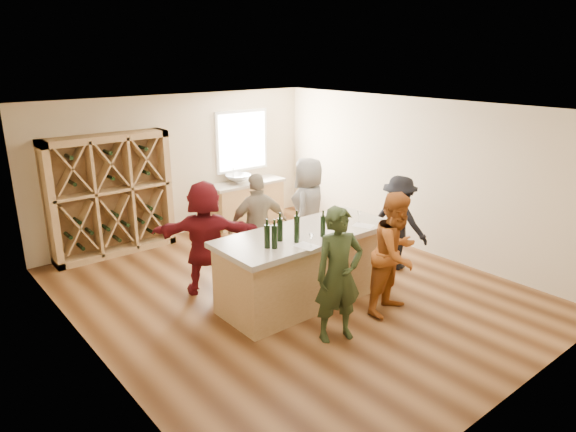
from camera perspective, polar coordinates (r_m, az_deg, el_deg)
floor at (r=8.14m, az=0.35°, el=-8.54°), size 6.00×7.00×0.10m
ceiling at (r=7.34m, az=0.40°, el=12.22°), size 6.00×7.00×0.10m
wall_back at (r=10.51m, az=-12.15°, el=5.49°), size 6.00×0.10×2.80m
wall_front at (r=5.54m, az=24.73°, el=-6.86°), size 6.00×0.10×2.80m
wall_left at (r=6.23m, az=-21.81°, el=-3.83°), size 0.10×7.00×2.80m
wall_right at (r=9.79m, az=14.29°, el=4.45°), size 0.10×7.00×2.80m
window_frame at (r=11.13m, az=-5.17°, el=8.31°), size 1.30×0.06×1.30m
window_pane at (r=11.10m, az=-5.06°, el=8.29°), size 1.18×0.01×1.18m
wine_rack at (r=9.75m, az=-19.08°, el=2.15°), size 2.20×0.45×2.20m
back_counter_base at (r=11.15m, az=-4.62°, el=1.38°), size 1.60×0.58×0.86m
back_counter_top at (r=11.03m, az=-4.68°, el=3.68°), size 1.70×0.62×0.06m
sink at (r=10.89m, az=-5.56°, el=4.14°), size 0.54×0.54×0.19m
faucet at (r=11.02m, az=-6.10°, el=4.59°), size 0.02×0.02×0.30m
tasting_counter_base at (r=7.64m, az=1.96°, el=-5.85°), size 2.60×1.00×1.00m
tasting_counter_top at (r=7.44m, az=2.01°, el=-2.03°), size 2.72×1.12×0.08m
wine_bottle_a at (r=6.76m, az=-2.34°, el=-2.28°), size 0.10×0.10×0.32m
wine_bottle_b at (r=6.74m, az=-1.51°, el=-2.33°), size 0.10×0.10×0.32m
wine_bottle_c at (r=7.01m, az=-0.90°, el=-1.52°), size 0.09×0.09×0.32m
wine_bottle_d at (r=6.96m, az=0.96°, el=-1.88°), size 0.08×0.08×0.27m
wine_bottle_e at (r=7.10m, az=0.99°, el=-1.25°), size 0.08×0.08×0.33m
wine_glass_a at (r=6.83m, az=2.56°, el=-2.72°), size 0.08×0.08×0.18m
wine_glass_b at (r=7.21m, az=5.01°, el=-1.69°), size 0.08×0.08×0.17m
wine_glass_d at (r=7.56m, az=5.46°, el=-0.73°), size 0.07×0.07×0.18m
wine_glass_e at (r=7.86m, az=7.89°, el=-0.12°), size 0.07×0.07×0.18m
tasting_menu_a at (r=6.88m, az=2.09°, el=-3.35°), size 0.28×0.35×0.00m
tasting_menu_b at (r=7.28m, az=5.59°, el=-2.21°), size 0.24×0.31×0.00m
tasting_menu_c at (r=7.76m, az=8.38°, el=-1.05°), size 0.31×0.36×0.00m
person_near_left at (r=6.51m, az=5.65°, el=-6.53°), size 0.76×0.65×1.77m
person_near_right at (r=7.32m, az=11.90°, el=-4.10°), size 0.92×0.60×1.76m
person_server at (r=8.87m, az=12.14°, el=-0.72°), size 0.69×1.12×1.61m
person_far_mid at (r=8.33m, az=-3.32°, el=-1.11°), size 1.12×0.77×1.74m
person_far_right at (r=8.99m, az=2.28°, el=0.69°), size 1.08×0.96×1.85m
person_far_left at (r=7.85m, az=-9.17°, el=-2.36°), size 1.69×1.42×1.77m
wine_bottle_f at (r=7.20m, az=3.90°, el=-1.14°), size 0.07×0.07×0.30m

